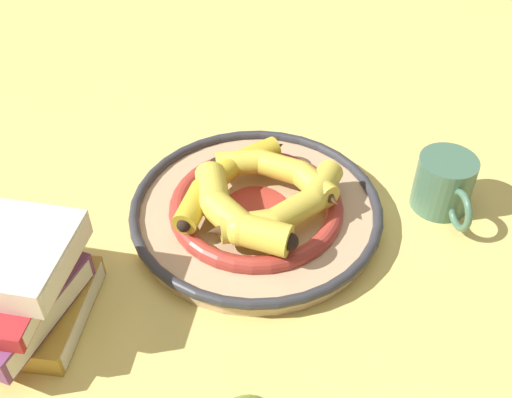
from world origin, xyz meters
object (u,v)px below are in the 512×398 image
object	(u,v)px
decorative_bowl	(256,212)
coffee_mug	(444,184)
banana_a	(280,172)
banana_b	(225,177)
banana_c	(232,212)
banana_d	(287,209)

from	to	relation	value
decorative_bowl	coffee_mug	distance (m)	0.25
banana_a	banana_b	world-z (taller)	banana_a
banana_c	coffee_mug	distance (m)	0.29
banana_a	coffee_mug	distance (m)	0.22
banana_b	decorative_bowl	bearing A→B (deg)	90.22
decorative_bowl	banana_a	distance (m)	0.06
banana_b	coffee_mug	bearing A→B (deg)	126.47
banana_d	coffee_mug	bearing A→B (deg)	-21.76
banana_c	banana_d	world-z (taller)	banana_c
banana_c	coffee_mug	world-z (taller)	coffee_mug
banana_a	banana_d	xyz separation A→B (m)	(-0.01, 0.07, 0.00)
decorative_bowl	banana_a	xyz separation A→B (m)	(-0.03, -0.04, 0.03)
banana_c	banana_b	bearing A→B (deg)	150.73
decorative_bowl	banana_a	world-z (taller)	banana_a
coffee_mug	banana_c	bearing A→B (deg)	-85.31
banana_b	coffee_mug	world-z (taller)	coffee_mug
decorative_bowl	banana_a	bearing A→B (deg)	-126.38
banana_d	coffee_mug	xyz separation A→B (m)	(-0.21, -0.07, -0.01)
banana_a	banana_c	xyz separation A→B (m)	(0.06, 0.08, 0.00)
banana_a	banana_b	bearing A→B (deg)	31.69
banana_a	banana_d	bearing A→B (deg)	119.72
decorative_bowl	banana_d	bearing A→B (deg)	142.51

